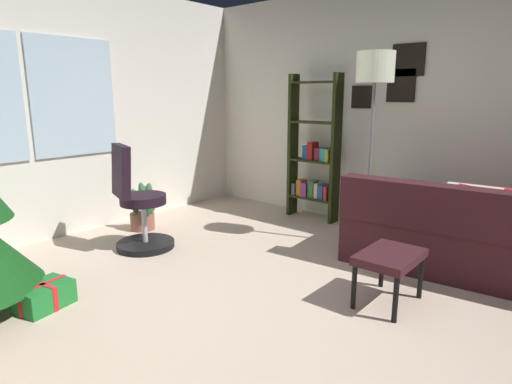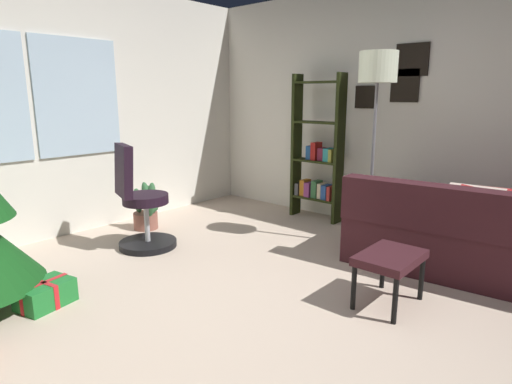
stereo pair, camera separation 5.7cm
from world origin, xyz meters
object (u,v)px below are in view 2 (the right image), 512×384
at_px(office_chair, 140,208).
at_px(floor_lamp, 377,83).
at_px(couch, 496,240).
at_px(bookshelf, 317,157).
at_px(potted_plant, 147,209).
at_px(gift_box_green, 45,294).
at_px(footstool, 390,261).

height_order(office_chair, floor_lamp, floor_lamp).
bearing_deg(office_chair, couch, -59.23).
xyz_separation_m(bookshelf, potted_plant, (-1.61, 1.17, -0.52)).
relative_size(bookshelf, floor_lamp, 0.92).
bearing_deg(office_chair, floor_lamp, -46.97).
bearing_deg(couch, office_chair, 120.77).
bearing_deg(potted_plant, bookshelf, -35.98).
relative_size(gift_box_green, potted_plant, 0.71).
xyz_separation_m(couch, floor_lamp, (-0.11, 1.11, 1.30)).
relative_size(office_chair, floor_lamp, 0.55).
relative_size(couch, floor_lamp, 1.13).
height_order(couch, footstool, couch).
distance_m(footstool, gift_box_green, 2.47).
relative_size(couch, potted_plant, 3.74).
xyz_separation_m(footstool, potted_plant, (-0.09, 2.79, -0.10)).
bearing_deg(bookshelf, footstool, -133.07).
xyz_separation_m(gift_box_green, floor_lamp, (2.68, -1.15, 1.50)).
xyz_separation_m(office_chair, potted_plant, (0.39, 0.47, -0.18)).
bearing_deg(gift_box_green, footstool, -48.29).
bearing_deg(gift_box_green, couch, -38.99).
distance_m(gift_box_green, potted_plant, 1.82).
xyz_separation_m(gift_box_green, potted_plant, (1.54, 0.96, 0.15)).
distance_m(bookshelf, potted_plant, 2.06).
xyz_separation_m(couch, office_chair, (-1.64, 2.75, 0.12)).
distance_m(office_chair, floor_lamp, 2.53).
relative_size(footstool, gift_box_green, 1.30).
bearing_deg(couch, footstool, 159.85).
distance_m(couch, bookshelf, 2.13).
height_order(bookshelf, floor_lamp, floor_lamp).
height_order(couch, floor_lamp, floor_lamp).
xyz_separation_m(footstool, bookshelf, (1.52, 1.62, 0.42)).
bearing_deg(floor_lamp, office_chair, 133.03).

